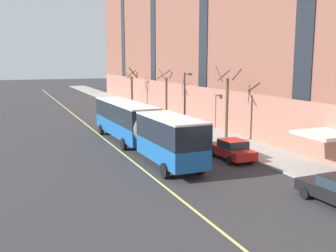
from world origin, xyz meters
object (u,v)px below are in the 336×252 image
object	(u,v)px
parked_car_navy_1	(176,128)
parked_car_red_3	(121,106)
street_lamp	(186,94)
street_tree_far_downtown	(132,87)
street_tree_far_uptown	(166,94)
parked_car_navy_2	(141,114)
city_bus	(139,125)
parked_car_red_5	(232,149)
parked_car_silver_0	(109,101)
street_tree_mid_block	(227,104)
fire_hydrant	(190,129)

from	to	relation	value
parked_car_navy_1	parked_car_red_3	world-z (taller)	same
street_lamp	street_tree_far_downtown	bearing A→B (deg)	87.26
parked_car_navy_1	street_tree_far_uptown	size ratio (longest dim) A/B	0.76
parked_car_navy_1	parked_car_navy_2	world-z (taller)	same
parked_car_navy_2	parked_car_red_3	xyz separation A→B (m)	(-0.10, 9.04, -0.00)
city_bus	parked_car_red_5	size ratio (longest dim) A/B	4.43
city_bus	parked_car_red_3	bearing A→B (deg)	77.95
city_bus	parked_car_silver_0	distance (m)	32.94
street_tree_far_uptown	parked_car_navy_2	bearing A→B (deg)	154.30
street_tree_mid_block	parked_car_silver_0	bearing A→B (deg)	95.07
parked_car_navy_2	fire_hydrant	bearing A→B (deg)	-81.11
parked_car_red_3	street_tree_far_downtown	distance (m)	5.63
city_bus	street_tree_far_uptown	xyz separation A→B (m)	(8.28, 14.51, 1.14)
street_tree_mid_block	parked_car_red_3	bearing A→B (deg)	96.76
city_bus	parked_car_silver_0	world-z (taller)	city_bus
street_tree_mid_block	street_lamp	xyz separation A→B (m)	(-1.07, 6.59, 0.39)
parked_car_red_5	street_tree_mid_block	xyz separation A→B (m)	(2.88, 5.68, 2.74)
parked_car_red_3	parked_car_navy_1	bearing A→B (deg)	-90.11
city_bus	fire_hydrant	size ratio (longest dim) A/B	27.57
parked_car_navy_1	parked_car_red_5	world-z (taller)	same
parked_car_silver_0	parked_car_red_3	bearing A→B (deg)	-90.60
city_bus	street_tree_mid_block	bearing A→B (deg)	-0.84
parked_car_red_3	fire_hydrant	bearing A→B (deg)	-84.83
parked_car_red_5	parked_car_navy_1	bearing A→B (deg)	90.69
parked_car_red_5	street_tree_mid_block	distance (m)	6.94
parked_car_navy_2	parked_car_red_5	xyz separation A→B (m)	(-0.02, -21.69, 0.00)
parked_car_navy_2	parked_car_navy_1	bearing A→B (deg)	-90.71
parked_car_red_5	street_tree_far_downtown	size ratio (longest dim) A/B	0.72
street_tree_mid_block	fire_hydrant	size ratio (longest dim) A/B	9.37
parked_car_navy_2	street_lamp	distance (m)	10.09
street_tree_far_uptown	fire_hydrant	distance (m)	9.95
city_bus	street_tree_far_downtown	distance (m)	30.23
street_tree_mid_block	fire_hydrant	distance (m)	6.08
parked_car_silver_0	street_tree_far_uptown	world-z (taller)	street_tree_far_uptown
street_tree_far_downtown	parked_car_red_3	bearing A→B (deg)	-125.91
parked_car_navy_2	fire_hydrant	xyz separation A→B (m)	(1.70, -10.87, -0.29)
parked_car_red_5	street_tree_far_downtown	distance (m)	35.05
street_tree_mid_block	fire_hydrant	world-z (taller)	street_tree_mid_block
street_tree_far_uptown	street_tree_far_downtown	distance (m)	14.54
street_tree_far_uptown	fire_hydrant	bearing A→B (deg)	-96.94
parked_car_red_5	street_lamp	xyz separation A→B (m)	(1.82, 12.27, 3.13)
parked_car_silver_0	parked_car_red_3	distance (m)	7.53
parked_car_navy_1	street_tree_far_downtown	size ratio (longest dim) A/B	0.76
street_tree_far_uptown	street_lamp	xyz separation A→B (m)	(-1.06, -8.05, 0.66)
street_tree_far_uptown	street_lamp	bearing A→B (deg)	-97.47
street_tree_far_uptown	city_bus	bearing A→B (deg)	-119.70
parked_car_navy_1	parked_car_red_3	xyz separation A→B (m)	(0.04, 20.38, -0.00)
parked_car_red_3	fire_hydrant	world-z (taller)	parked_car_red_3
parked_car_silver_0	parked_car_navy_2	world-z (taller)	same
parked_car_silver_0	street_tree_mid_block	size ratio (longest dim) A/B	0.64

